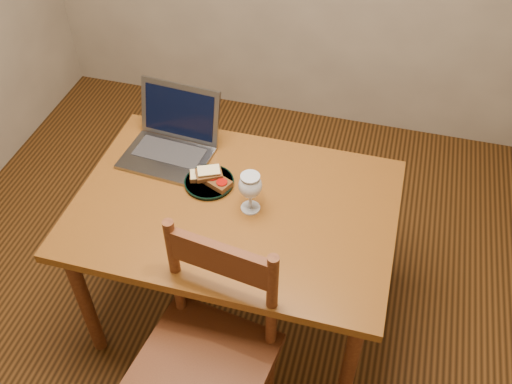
% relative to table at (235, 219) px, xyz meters
% --- Properties ---
extents(floor, '(3.20, 3.20, 0.02)m').
position_rel_table_xyz_m(floor, '(-0.12, 0.05, -0.66)').
color(floor, black).
rests_on(floor, ground).
extents(table, '(1.30, 0.90, 0.74)m').
position_rel_table_xyz_m(table, '(0.00, 0.00, 0.00)').
color(table, '#532E0D').
rests_on(table, floor).
extents(chair, '(0.53, 0.51, 0.51)m').
position_rel_table_xyz_m(chair, '(0.05, -0.55, -0.11)').
color(chair, '#411C0D').
rests_on(chair, floor).
extents(plate, '(0.21, 0.21, 0.02)m').
position_rel_table_xyz_m(plate, '(-0.14, 0.09, 0.09)').
color(plate, black).
rests_on(plate, table).
extents(sandwich_cheese, '(0.11, 0.09, 0.03)m').
position_rel_table_xyz_m(sandwich_cheese, '(-0.17, 0.10, 0.12)').
color(sandwich_cheese, '#381E0C').
rests_on(sandwich_cheese, plate).
extents(sandwich_tomato, '(0.13, 0.11, 0.04)m').
position_rel_table_xyz_m(sandwich_tomato, '(-0.10, 0.08, 0.12)').
color(sandwich_tomato, '#381E0C').
rests_on(sandwich_tomato, plate).
extents(sandwich_top, '(0.12, 0.11, 0.03)m').
position_rel_table_xyz_m(sandwich_top, '(-0.14, 0.09, 0.14)').
color(sandwich_top, '#381E0C').
rests_on(sandwich_top, plate).
extents(milk_glass, '(0.09, 0.09, 0.18)m').
position_rel_table_xyz_m(milk_glass, '(0.07, -0.00, 0.18)').
color(milk_glass, white).
rests_on(milk_glass, table).
extents(laptop, '(0.40, 0.37, 0.27)m').
position_rel_table_xyz_m(laptop, '(-0.36, 0.26, 0.16)').
color(laptop, slate).
rests_on(laptop, table).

